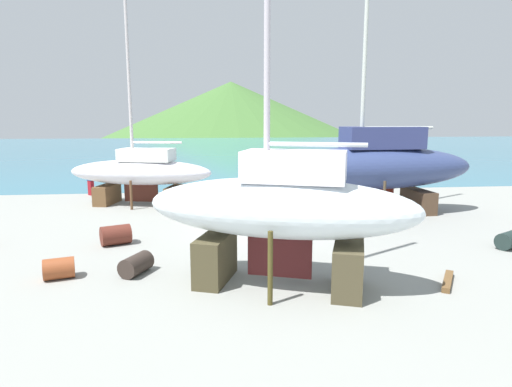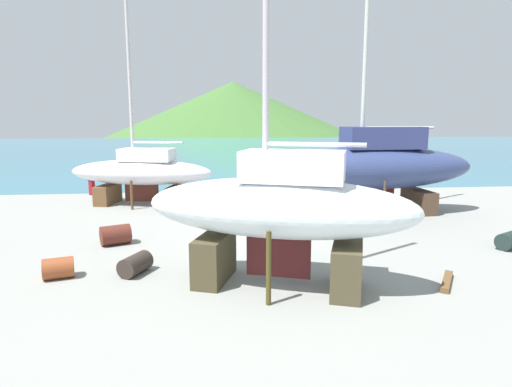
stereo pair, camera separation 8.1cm
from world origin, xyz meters
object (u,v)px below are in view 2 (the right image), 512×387
(sailboat_far_slipway, at_px, (372,166))
(barrel_by_slipway, at_px, (116,235))
(barrel_ochre, at_px, (135,264))
(sailboat_mid_port, at_px, (141,172))
(barrel_tipped_right, at_px, (509,240))
(worker, at_px, (91,180))
(barrel_rust_far, at_px, (58,268))
(sailboat_small_center, at_px, (280,209))

(sailboat_far_slipway, height_order, barrel_by_slipway, sailboat_far_slipway)
(barrel_ochre, bearing_deg, barrel_by_slipway, 110.85)
(sailboat_far_slipway, bearing_deg, sailboat_mid_port, -20.15)
(sailboat_mid_port, relative_size, barrel_tipped_right, 12.01)
(sailboat_mid_port, bearing_deg, worker, -30.29)
(sailboat_mid_port, xyz_separation_m, sailboat_far_slipway, (10.40, -3.13, 0.51))
(barrel_by_slipway, xyz_separation_m, barrel_tipped_right, (12.84, -1.85, -0.05))
(barrel_ochre, height_order, barrel_rust_far, barrel_rust_far)
(sailboat_small_center, relative_size, sailboat_far_slipway, 0.73)
(sailboat_small_center, bearing_deg, barrel_ochre, 0.89)
(barrel_tipped_right, bearing_deg, barrel_ochre, -174.56)
(barrel_by_slipway, bearing_deg, barrel_rust_far, -105.32)
(barrel_tipped_right, bearing_deg, sailboat_small_center, -163.26)
(worker, relative_size, barrel_ochre, 1.72)
(worker, relative_size, barrel_by_slipway, 1.73)
(barrel_by_slipway, distance_m, barrel_rust_far, 3.20)
(worker, height_order, barrel_rust_far, worker)
(sailboat_mid_port, bearing_deg, barrel_rust_far, 99.12)
(sailboat_far_slipway, distance_m, barrel_ochre, 11.54)
(worker, height_order, barrel_tipped_right, worker)
(sailboat_far_slipway, height_order, barrel_ochre, sailboat_far_slipway)
(sailboat_small_center, xyz_separation_m, barrel_by_slipway, (-4.89, 4.24, -1.66))
(barrel_by_slipway, relative_size, barrel_tipped_right, 1.06)
(barrel_ochre, height_order, barrel_by_slipway, barrel_by_slipway)
(sailboat_far_slipway, height_order, worker, sailboat_far_slipway)
(barrel_rust_far, bearing_deg, worker, 100.69)
(barrel_ochre, relative_size, barrel_by_slipway, 1.00)
(sailboat_far_slipway, xyz_separation_m, barrel_ochre, (-9.14, -6.80, -1.85))
(worker, bearing_deg, sailboat_mid_port, -87.07)
(sailboat_small_center, bearing_deg, barrel_tipped_right, -143.64)
(sailboat_far_slipway, relative_size, barrel_tipped_right, 17.66)
(barrel_tipped_right, bearing_deg, barrel_rust_far, -174.81)
(worker, xyz_separation_m, barrel_by_slipway, (3.32, -9.99, -0.51))
(sailboat_mid_port, relative_size, barrel_by_slipway, 11.34)
(worker, bearing_deg, barrel_by_slipway, -115.23)
(sailboat_far_slipway, bearing_deg, worker, -27.75)
(sailboat_mid_port, xyz_separation_m, sailboat_small_center, (5.02, -11.21, 0.39))
(sailboat_mid_port, distance_m, barrel_tipped_right, 15.75)
(sailboat_far_slipway, height_order, barrel_rust_far, sailboat_far_slipway)
(barrel_tipped_right, bearing_deg, sailboat_far_slipway, 114.32)
(sailboat_mid_port, distance_m, sailboat_far_slipway, 10.88)
(sailboat_mid_port, xyz_separation_m, barrel_tipped_right, (12.98, -8.82, -1.32))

